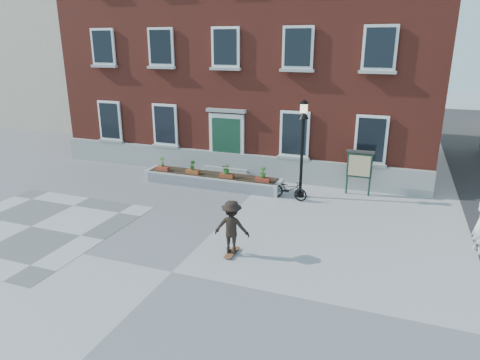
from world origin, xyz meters
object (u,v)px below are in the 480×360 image
at_px(bicycle, 289,189).
at_px(lamp_post, 303,135).
at_px(notice_board, 360,165).
at_px(skateboarder, 232,227).

xyz_separation_m(bicycle, lamp_post, (0.38, 0.42, 2.13)).
relative_size(bicycle, notice_board, 0.83).
relative_size(notice_board, skateboarder, 1.11).
distance_m(bicycle, lamp_post, 2.20).
distance_m(bicycle, skateboarder, 5.23).
bearing_deg(lamp_post, bicycle, -132.16).
bearing_deg(notice_board, bicycle, -149.78).
xyz_separation_m(lamp_post, skateboarder, (-0.78, -5.61, -1.66)).
relative_size(lamp_post, notice_board, 2.10).
xyz_separation_m(bicycle, notice_board, (2.54, 1.48, 0.85)).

